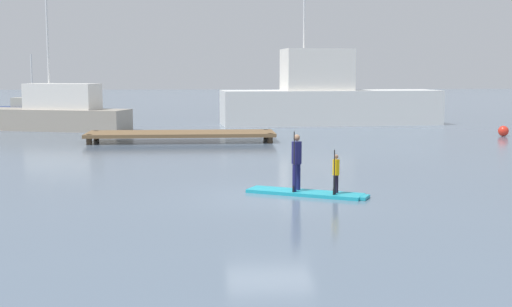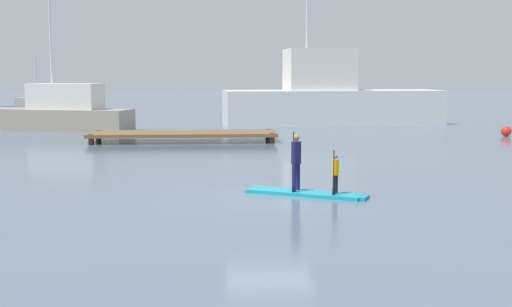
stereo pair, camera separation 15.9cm
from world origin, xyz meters
name	(u,v)px [view 2 (the right image)]	position (x,y,z in m)	size (l,w,h in m)	color
ground_plane	(269,197)	(0.00, 0.00, 0.00)	(240.00, 240.00, 0.00)	slate
paddleboard_near	(307,193)	(1.12, 0.20, 0.05)	(3.52, 2.31, 0.10)	#1E9EB2
paddler_adult	(296,159)	(0.82, 0.35, 1.06)	(0.40, 0.48, 1.77)	#19194C
paddler_child_solo	(335,172)	(1.88, -0.21, 0.74)	(0.27, 0.37, 1.29)	black
fishing_boat_white_large	(330,99)	(6.44, 26.44, 1.76)	(14.99, 4.96, 12.58)	silver
fishing_boat_green_midground	(57,112)	(-11.10, 23.22, 1.09)	(10.04, 5.17, 7.92)	#9E9384
motor_boat_small_navy	(33,109)	(-15.96, 36.55, 0.57)	(6.04, 2.35, 4.98)	navy
floating_dock	(183,134)	(-3.09, 15.78, 0.40)	(9.61, 2.83, 0.49)	brown
mooring_buoy_near	(506,131)	(14.81, 17.38, 0.29)	(0.58, 0.58, 0.58)	red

